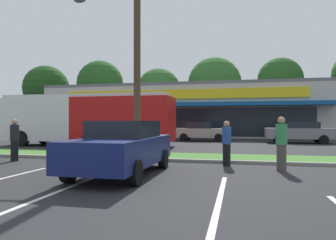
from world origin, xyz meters
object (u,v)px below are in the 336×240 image
(pedestrian_by_pole, at_px, (15,140))
(pedestrian_far, at_px, (227,143))
(car_5, at_px, (202,131))
(car_3, at_px, (80,131))
(car_4, at_px, (299,132))
(city_bus, at_px, (87,118))
(car_1, at_px, (123,147))
(utility_pole, at_px, (134,36))
(pedestrian_mid, at_px, (281,144))

(pedestrian_by_pole, relative_size, pedestrian_far, 1.05)
(car_5, distance_m, pedestrian_by_pole, 15.41)
(car_3, height_order, car_4, car_4)
(car_3, relative_size, car_4, 0.95)
(city_bus, height_order, car_1, city_bus)
(utility_pole, height_order, car_5, utility_pole)
(utility_pole, bearing_deg, city_bus, 132.92)
(car_3, xyz_separation_m, pedestrian_by_pole, (4.12, -12.97, 0.10))
(car_3, relative_size, pedestrian_far, 2.78)
(pedestrian_far, bearing_deg, utility_pole, 177.25)
(city_bus, xyz_separation_m, pedestrian_by_pole, (0.72, -7.51, -0.92))
(car_1, relative_size, car_5, 1.08)
(city_bus, height_order, pedestrian_by_pole, city_bus)
(car_1, xyz_separation_m, pedestrian_mid, (4.70, 1.65, 0.05))
(car_3, height_order, pedestrian_mid, pedestrian_mid)
(utility_pole, xyz_separation_m, pedestrian_by_pole, (-4.23, -2.19, -4.46))
(city_bus, relative_size, pedestrian_mid, 6.42)
(car_5, height_order, pedestrian_by_pole, pedestrian_by_pole)
(utility_pole, bearing_deg, car_1, -75.46)
(car_1, distance_m, pedestrian_far, 3.87)
(utility_pole, relative_size, car_5, 2.28)
(city_bus, bearing_deg, car_1, 122.42)
(city_bus, bearing_deg, pedestrian_by_pole, 95.47)
(city_bus, bearing_deg, pedestrian_far, 142.06)
(car_1, height_order, pedestrian_far, car_1)
(car_3, xyz_separation_m, pedestrian_far, (12.39, -12.46, 0.06))
(car_5, bearing_deg, car_4, -7.20)
(car_1, relative_size, pedestrian_far, 2.95)
(city_bus, bearing_deg, car_4, -156.87)
(car_5, relative_size, pedestrian_far, 2.72)
(city_bus, height_order, car_4, city_bus)
(car_5, xyz_separation_m, pedestrian_far, (2.46, -13.77, 0.03))
(pedestrian_by_pole, xyz_separation_m, pedestrian_far, (8.27, 0.51, -0.04))
(pedestrian_mid, bearing_deg, car_1, 156.77)
(car_1, height_order, pedestrian_mid, pedestrian_mid)
(car_5, bearing_deg, car_3, -172.47)
(car_3, bearing_deg, utility_pole, 127.79)
(city_bus, xyz_separation_m, car_4, (13.71, 5.86, -0.97))
(car_3, bearing_deg, pedestrian_far, 134.85)
(pedestrian_by_pole, bearing_deg, car_3, -17.44)
(car_1, distance_m, car_5, 16.27)
(car_4, height_order, car_5, car_4)
(city_bus, relative_size, pedestrian_by_pole, 6.63)
(car_1, relative_size, pedestrian_mid, 2.72)
(utility_pole, distance_m, car_1, 6.22)
(city_bus, xyz_separation_m, pedestrian_mid, (10.73, -7.85, -0.89))
(car_4, height_order, pedestrian_mid, pedestrian_mid)
(car_4, bearing_deg, car_1, 63.41)
(car_3, xyz_separation_m, car_5, (9.93, 1.31, 0.03))
(city_bus, distance_m, pedestrian_mid, 13.32)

